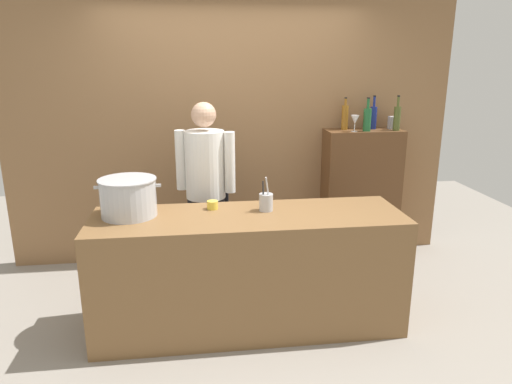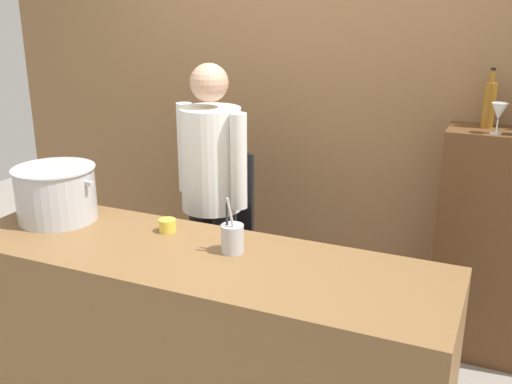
% 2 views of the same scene
% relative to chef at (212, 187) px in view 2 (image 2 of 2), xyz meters
% --- Properties ---
extents(brick_back_panel, '(4.40, 0.10, 3.00)m').
position_rel_chef_xyz_m(brick_back_panel, '(0.29, 0.69, 0.54)').
color(brick_back_panel, olive).
rests_on(brick_back_panel, ground_plane).
extents(prep_counter, '(2.30, 0.70, 0.90)m').
position_rel_chef_xyz_m(prep_counter, '(0.29, -0.71, -0.51)').
color(prep_counter, brown).
rests_on(prep_counter, ground_plane).
extents(bar_cabinet, '(0.76, 0.32, 1.33)m').
position_rel_chef_xyz_m(bar_cabinet, '(1.58, 0.48, -0.30)').
color(bar_cabinet, brown).
rests_on(bar_cabinet, ground_plane).
extents(chef, '(0.50, 0.40, 1.66)m').
position_rel_chef_xyz_m(chef, '(0.00, 0.00, 0.00)').
color(chef, black).
rests_on(chef, ground_plane).
extents(stockpot_large, '(0.47, 0.41, 0.28)m').
position_rel_chef_xyz_m(stockpot_large, '(-0.57, -0.62, 0.07)').
color(stockpot_large, '#B7BABF').
rests_on(stockpot_large, prep_counter).
extents(utensil_crock, '(0.10, 0.10, 0.27)m').
position_rel_chef_xyz_m(utensil_crock, '(0.43, -0.63, 0.00)').
color(utensil_crock, '#B7BABF').
rests_on(utensil_crock, prep_counter).
extents(butter_jar, '(0.08, 0.08, 0.06)m').
position_rel_chef_xyz_m(butter_jar, '(0.04, -0.54, -0.03)').
color(butter_jar, yellow).
rests_on(butter_jar, prep_counter).
extents(wine_bottle_amber, '(0.06, 0.06, 0.32)m').
position_rel_chef_xyz_m(wine_bottle_amber, '(1.39, 0.52, 0.49)').
color(wine_bottle_amber, '#8C5919').
rests_on(wine_bottle_amber, bar_cabinet).
extents(wine_glass_tall, '(0.08, 0.08, 0.16)m').
position_rel_chef_xyz_m(wine_glass_tall, '(1.44, 0.38, 0.47)').
color(wine_glass_tall, silver).
rests_on(wine_glass_tall, bar_cabinet).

